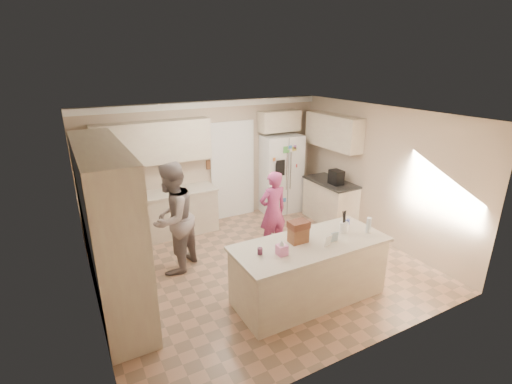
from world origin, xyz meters
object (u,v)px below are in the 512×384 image
island_base (309,272)px  utensil_crock (344,227)px  coffee_maker (336,177)px  refrigerator (280,173)px  tissue_box (282,250)px  teen_boy (172,218)px  dollhouse_body (298,235)px  teen_girl (273,211)px

island_base → utensil_crock: 0.86m
coffee_maker → island_base: coffee_maker is taller
refrigerator → coffee_maker: 1.42m
refrigerator → tissue_box: size_ratio=12.86×
teen_boy → dollhouse_body: bearing=86.9°
refrigerator → teen_girl: 1.96m
island_base → teen_girl: 1.65m
island_base → refrigerator: bearing=65.3°
refrigerator → coffee_maker: refrigerator is taller
utensil_crock → teen_boy: teen_boy is taller
coffee_maker → teen_boy: (-3.55, -0.16, -0.13)m
tissue_box → refrigerator: bearing=58.5°
refrigerator → dollhouse_body: bearing=-113.1°
tissue_box → teen_girl: teen_girl is taller
teen_boy → teen_girl: size_ratio=1.24×
utensil_crock → teen_girl: 1.59m
island_base → coffee_maker: bearing=42.8°
teen_boy → teen_girl: teen_boy is taller
coffee_maker → island_base: size_ratio=0.14×
refrigerator → island_base: refrigerator is taller
coffee_maker → dollhouse_body: 2.84m
utensil_crock → coffee_maker: bearing=52.9°
island_base → dollhouse_body: bearing=146.3°
coffee_maker → teen_girl: teen_girl is taller
utensil_crock → dollhouse_body: dollhouse_body is taller
refrigerator → tissue_box: refrigerator is taller
tissue_box → dollhouse_body: (0.40, 0.20, 0.04)m
teen_girl → tissue_box: bearing=61.6°
tissue_box → dollhouse_body: size_ratio=0.54×
tissue_box → teen_girl: bearing=62.6°
coffee_maker → dollhouse_body: bearing=-140.7°
refrigerator → dollhouse_body: size_ratio=6.92×
island_base → teen_girl: bearing=78.4°
island_base → teen_boy: bearing=130.7°
teen_girl → coffee_maker: bearing=-170.7°
tissue_box → coffee_maker: bearing=37.6°
island_base → teen_boy: (-1.50, 1.74, 0.50)m
island_base → utensil_crock: (0.65, 0.05, 0.56)m
dollhouse_body → coffee_maker: bearing=39.3°
utensil_crock → dollhouse_body: size_ratio=0.58×
utensil_crock → tissue_box: bearing=-172.9°
teen_boy → island_base: bearing=88.2°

